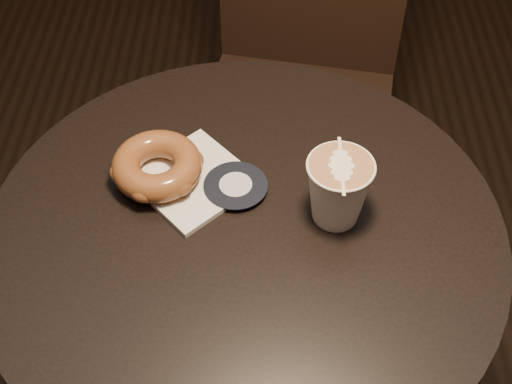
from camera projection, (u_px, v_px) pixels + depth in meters
cafe_table at (246, 306)px, 1.10m from camera, size 0.70×0.70×0.75m
chair at (304, 50)px, 1.51m from camera, size 0.46×0.46×1.00m
pastry_bag at (194, 180)px, 1.00m from camera, size 0.20×0.20×0.01m
doughnut at (157, 166)px, 0.99m from camera, size 0.13×0.13×0.04m
latte_cup at (338, 191)px, 0.93m from camera, size 0.09×0.09×0.10m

